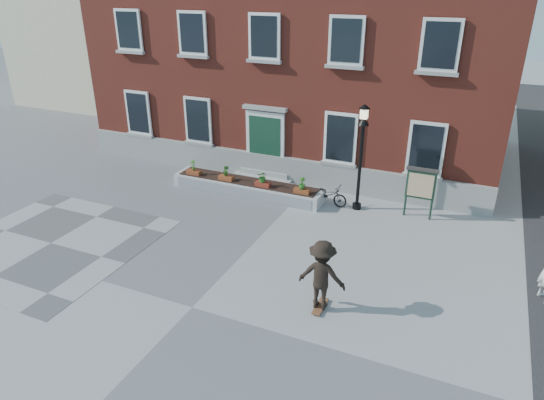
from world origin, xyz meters
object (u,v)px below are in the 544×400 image
at_px(bicycle, 328,194).
at_px(lamp_post, 362,143).
at_px(notice_board, 421,185).
at_px(skateboarder, 322,275).

height_order(bicycle, lamp_post, lamp_post).
distance_m(lamp_post, notice_board, 2.51).
height_order(lamp_post, skateboarder, lamp_post).
xyz_separation_m(bicycle, lamp_post, (1.12, 0.09, 2.13)).
bearing_deg(lamp_post, skateboarder, -83.57).
bearing_deg(skateboarder, lamp_post, 96.43).
distance_m(bicycle, notice_board, 3.39).
bearing_deg(lamp_post, bicycle, -175.55).
bearing_deg(notice_board, bicycle, -175.56).
height_order(lamp_post, notice_board, lamp_post).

